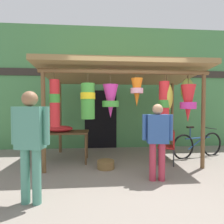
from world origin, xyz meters
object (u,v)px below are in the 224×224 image
at_px(flower_heap_on_table, 60,129).
at_px(wicker_basket_by_table, 106,164).
at_px(display_table, 60,135).
at_px(customer_foreground, 157,136).
at_px(folding_chair, 169,144).
at_px(shopper_by_bananas, 30,137).
at_px(parked_bicycle, 198,145).

height_order(flower_heap_on_table, wicker_basket_by_table, flower_heap_on_table).
bearing_deg(display_table, wicker_basket_by_table, -27.07).
bearing_deg(customer_foreground, folding_chair, 56.17).
distance_m(flower_heap_on_table, shopper_by_bananas, 2.00).
relative_size(display_table, customer_foreground, 0.98).
distance_m(flower_heap_on_table, parked_bicycle, 3.87).
bearing_deg(folding_chair, parked_bicycle, 27.75).
xyz_separation_m(flower_heap_on_table, shopper_by_bananas, (-0.04, -2.00, 0.12)).
xyz_separation_m(wicker_basket_by_table, shopper_by_bananas, (-1.19, -1.44, 0.91)).
relative_size(flower_heap_on_table, folding_chair, 0.79).
height_order(wicker_basket_by_table, parked_bicycle, parked_bicycle).
bearing_deg(parked_bicycle, display_table, -177.99).
distance_m(display_table, folding_chair, 2.82).
bearing_deg(display_table, customer_foreground, -32.49).
xyz_separation_m(display_table, wicker_basket_by_table, (1.17, -0.60, -0.62)).
relative_size(folding_chair, customer_foreground, 0.56).
relative_size(display_table, flower_heap_on_table, 2.22).
height_order(parked_bicycle, shopper_by_bananas, shopper_by_bananas).
distance_m(flower_heap_on_table, wicker_basket_by_table, 1.50).
relative_size(parked_bicycle, customer_foreground, 1.13).
distance_m(display_table, shopper_by_bananas, 2.06).
relative_size(wicker_basket_by_table, parked_bicycle, 0.24).
relative_size(folding_chair, shopper_by_bananas, 0.50).
bearing_deg(display_table, flower_heap_on_table, -60.81).
xyz_separation_m(wicker_basket_by_table, customer_foreground, (0.98, -0.77, 0.79)).
relative_size(display_table, folding_chair, 1.75).
xyz_separation_m(display_table, folding_chair, (2.78, -0.43, -0.21)).
relative_size(display_table, wicker_basket_by_table, 3.64).
relative_size(wicker_basket_by_table, shopper_by_bananas, 0.24).
bearing_deg(display_table, parked_bicycle, 2.01).
bearing_deg(wicker_basket_by_table, parked_bicycle, 15.34).
bearing_deg(shopper_by_bananas, flower_heap_on_table, 88.89).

